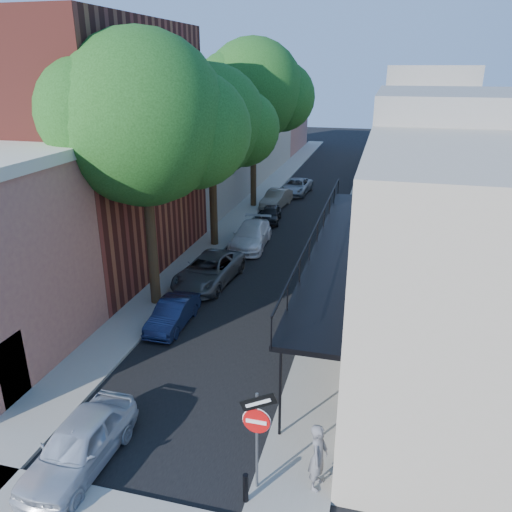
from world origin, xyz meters
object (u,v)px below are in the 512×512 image
Objects in this scene: pedestrian at (318,457)px; bollard at (246,488)px; oak_mid at (219,123)px; parked_car_g at (296,186)px; parked_car_a at (79,444)px; parked_car_f at (276,199)px; sign_post at (257,425)px; parked_car_b at (173,314)px; oak_far at (260,92)px; parked_car_e at (270,214)px; oak_near at (155,122)px; parked_car_d at (251,235)px; parked_car_c at (209,270)px.

bollard is at bearing 127.00° from pedestrian.
oak_mid is 15.18m from parked_car_g.
pedestrian reaches higher than parked_car_a.
parked_car_f is 4.53m from parked_car_g.
oak_mid reaches higher than sign_post.
parked_car_b is at bearing -83.10° from parked_car_f.
parked_car_f is (-5.12, 26.85, 0.13)m from bollard.
parked_car_e is (1.68, -3.81, -7.70)m from oak_far.
pedestrian is (1.60, 0.90, 0.51)m from bollard.
parked_car_d is at bearing 78.33° from oak_near.
oak_far is 11.77m from parked_car_d.
oak_far is 9.11m from parked_car_g.
parked_car_d is at bearing -79.90° from parked_car_f.
pedestrian is at bearing -54.12° from parked_car_c.
parked_car_c is (-5.28, 12.25, 0.16)m from bollard.
oak_mid is 11.90m from parked_car_b.
oak_far reaches higher than parked_car_d.
parked_car_f is at bearing 92.39° from parked_car_a.
parked_car_e is (0.01, 5.05, -0.13)m from parked_car_d.
parked_car_b is at bearing -86.70° from oak_far.
oak_far is 20.47m from parked_car_b.
bollard is at bearing -62.03° from parked_car_c.
parked_car_g is 31.01m from pedestrian.
oak_near reaches higher than parked_car_e.
parked_car_a reaches higher than parked_car_f.
bollard is 0.20× the size of parked_car_a.
parked_car_c is at bearing 113.30° from bollard.
sign_post is 0.68× the size of parked_car_g.
parked_car_e is at bearing -76.16° from parked_car_f.
sign_post is 26.94m from parked_car_f.
sign_post is at bearing -69.14° from oak_mid.
parked_car_a is (1.84, -17.58, -6.38)m from oak_mid.
oak_far is (0.01, 17.01, 0.38)m from oak_near.
oak_near is 15.19m from parked_car_e.
pedestrian is at bearing -80.35° from parked_car_e.
sign_post reaches higher than parked_car_e.
parked_car_d is (-0.11, 17.76, 0.01)m from parked_car_a.
bollard is (-0.16, -0.47, -1.52)m from sign_post.
parked_car_d is at bearing -79.32° from oak_far.
bollard is 1.91m from pedestrian.
parked_car_g is at bearing 81.55° from oak_mid.
oak_mid reaches higher than pedestrian.
oak_far is 16.41m from parked_car_c.
oak_far is at bearing 89.96° from oak_near.
parked_car_b is 15.14m from parked_car_e.
parked_car_g is (-4.40, 31.32, 0.10)m from bollard.
pedestrian is (7.95, -25.87, -7.23)m from oak_far.
parked_car_f is 26.81m from pedestrian.
parked_car_b is 19.02m from parked_car_f.
oak_near is 7.70m from parked_car_c.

